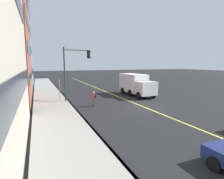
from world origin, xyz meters
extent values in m
plane|color=black|center=(0.00, 0.00, 0.00)|extent=(200.00, 200.00, 0.00)
cube|color=gray|center=(0.00, 8.48, 0.07)|extent=(80.00, 3.79, 0.15)
cube|color=slate|center=(0.00, 6.67, 0.07)|extent=(80.00, 0.16, 0.15)
cube|color=#D8CC4C|center=(0.00, 0.00, 0.01)|extent=(80.00, 0.16, 0.01)
cube|color=#262D38|center=(-7.20, 10.55, 3.42)|extent=(13.44, 0.06, 1.10)
cube|color=#262D38|center=(9.18, 10.55, 2.68)|extent=(10.18, 0.06, 1.10)
cube|color=#262D38|center=(9.18, 10.55, 6.02)|extent=(10.18, 0.06, 1.10)
cube|color=#262D38|center=(9.18, 10.55, 9.37)|extent=(10.18, 0.06, 1.10)
cube|color=#262D38|center=(23.98, 10.55, 2.97)|extent=(11.10, 0.06, 1.10)
cube|color=#262D38|center=(23.98, 10.55, 6.67)|extent=(11.10, 0.06, 1.10)
cube|color=#262D38|center=(23.98, 10.55, 10.38)|extent=(11.10, 0.06, 1.10)
cube|color=#262D38|center=(23.98, 10.55, 14.09)|extent=(11.10, 0.06, 1.10)
cylinder|color=black|center=(-10.51, 3.36, 0.30)|extent=(0.60, 0.22, 0.60)
cube|color=silver|center=(3.77, -2.73, 1.30)|extent=(1.83, 2.23, 1.70)
cube|color=silver|center=(7.11, -2.73, 1.68)|extent=(4.55, 2.23, 2.45)
cylinder|color=black|center=(3.77, -3.79, 0.45)|extent=(0.90, 0.28, 0.90)
cylinder|color=black|center=(3.77, -1.66, 0.45)|extent=(0.90, 0.28, 0.90)
cylinder|color=black|center=(8.24, -3.79, 0.45)|extent=(0.90, 0.28, 0.90)
cylinder|color=black|center=(8.24, -1.66, 0.45)|extent=(0.90, 0.28, 0.90)
cylinder|color=black|center=(5.97, -3.79, 0.45)|extent=(0.90, 0.28, 0.90)
cylinder|color=black|center=(5.97, -1.66, 0.45)|extent=(0.90, 0.28, 0.90)
cylinder|color=#383838|center=(2.09, 4.66, 0.39)|extent=(0.17, 0.17, 0.77)
cylinder|color=#383838|center=(2.28, 4.60, 0.39)|extent=(0.17, 0.17, 0.77)
cube|color=#993F33|center=(2.18, 4.63, 1.06)|extent=(0.42, 0.32, 0.58)
sphere|color=tan|center=(2.18, 4.63, 1.45)|extent=(0.21, 0.21, 0.21)
cube|color=black|center=(2.13, 4.47, 1.09)|extent=(0.29, 0.23, 0.34)
cylinder|color=#1E3823|center=(5.31, 6.99, 3.08)|extent=(0.16, 0.16, 6.16)
cylinder|color=#1E3823|center=(5.31, 5.49, 5.86)|extent=(0.10, 3.00, 0.10)
cube|color=black|center=(5.31, 4.23, 5.41)|extent=(0.28, 0.30, 0.90)
sphere|color=#360605|center=(5.31, 4.05, 5.71)|extent=(0.18, 0.18, 0.18)
sphere|color=gold|center=(5.31, 4.05, 5.41)|extent=(0.18, 0.18, 0.18)
sphere|color=black|center=(5.31, 4.05, 5.11)|extent=(0.18, 0.18, 0.18)
cylinder|color=slate|center=(6.25, 7.49, 1.33)|extent=(0.08, 0.08, 2.66)
cube|color=white|center=(6.25, 7.51, 2.46)|extent=(0.60, 0.02, 0.20)
cube|color=#DB5919|center=(6.25, 7.51, 2.11)|extent=(0.44, 0.02, 0.28)
camera|label=1|loc=(-15.24, 9.88, 4.37)|focal=28.98mm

